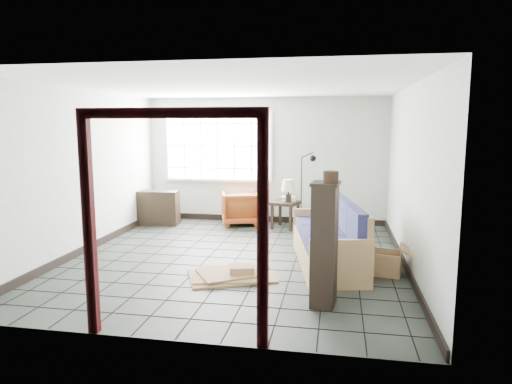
% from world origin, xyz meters
% --- Properties ---
extents(ground, '(5.50, 5.50, 0.00)m').
position_xyz_m(ground, '(0.00, 0.00, 0.00)').
color(ground, black).
rests_on(ground, ground).
extents(room_shell, '(5.02, 5.52, 2.61)m').
position_xyz_m(room_shell, '(0.00, 0.03, 1.68)').
color(room_shell, '#A5AAA3').
rests_on(room_shell, ground).
extents(window_panel, '(2.32, 0.08, 1.52)m').
position_xyz_m(window_panel, '(-1.00, 2.70, 1.60)').
color(window_panel, silver).
rests_on(window_panel, ground).
extents(doorway_trim, '(1.80, 0.08, 2.20)m').
position_xyz_m(doorway_trim, '(0.00, -2.70, 1.38)').
color(doorway_trim, black).
rests_on(doorway_trim, ground).
extents(futon_sofa, '(1.19, 2.24, 0.95)m').
position_xyz_m(futon_sofa, '(1.44, -0.04, 0.34)').
color(futon_sofa, '#996345').
rests_on(futon_sofa, ground).
extents(armchair, '(0.89, 0.86, 0.75)m').
position_xyz_m(armchair, '(-0.46, 2.40, 0.37)').
color(armchair, brown).
rests_on(armchair, ground).
extents(side_table, '(0.61, 0.61, 0.54)m').
position_xyz_m(side_table, '(0.49, 2.20, 0.44)').
color(side_table, black).
rests_on(side_table, ground).
extents(table_lamp, '(0.30, 0.30, 0.45)m').
position_xyz_m(table_lamp, '(0.56, 2.15, 0.85)').
color(table_lamp, black).
rests_on(table_lamp, side_table).
extents(projector, '(0.30, 0.25, 0.09)m').
position_xyz_m(projector, '(0.55, 2.25, 0.59)').
color(projector, silver).
rests_on(projector, side_table).
extents(floor_lamp, '(0.42, 0.26, 1.51)m').
position_xyz_m(floor_lamp, '(0.90, 2.37, 0.81)').
color(floor_lamp, black).
rests_on(floor_lamp, ground).
extents(console_shelf, '(0.92, 0.41, 0.70)m').
position_xyz_m(console_shelf, '(-2.15, 2.06, 0.35)').
color(console_shelf, black).
rests_on(console_shelf, ground).
extents(tall_shelf, '(0.34, 0.42, 1.42)m').
position_xyz_m(tall_shelf, '(1.37, -1.60, 0.72)').
color(tall_shelf, black).
rests_on(tall_shelf, ground).
extents(pot, '(0.17, 0.17, 0.12)m').
position_xyz_m(pot, '(1.43, -1.63, 1.48)').
color(pot, black).
rests_on(pot, tall_shelf).
extents(open_box, '(0.82, 0.51, 0.43)m').
position_xyz_m(open_box, '(2.15, -0.33, 0.16)').
color(open_box, brown).
rests_on(open_box, ground).
extents(cardboard_pile, '(1.34, 1.17, 0.16)m').
position_xyz_m(cardboard_pile, '(0.13, -0.85, 0.04)').
color(cardboard_pile, brown).
rests_on(cardboard_pile, ground).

